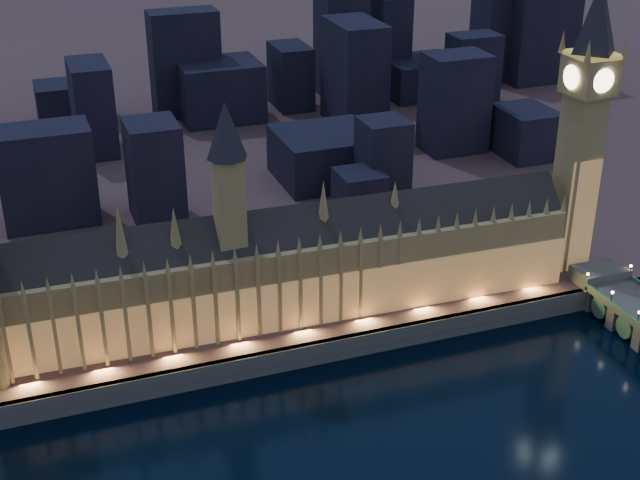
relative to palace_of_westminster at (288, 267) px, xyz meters
name	(u,v)px	position (x,y,z in m)	size (l,w,h in m)	color
ground_plane	(368,436)	(4.15, -61.74, -26.37)	(2000.00, 2000.00, 0.00)	black
north_bank	(112,36)	(4.15, 458.26, -22.37)	(2000.00, 960.00, 8.00)	#4C343D
embankment_wall	(320,352)	(4.15, -20.74, -22.37)	(2000.00, 2.50, 8.00)	#4D454F
palace_of_westminster	(288,267)	(0.00, 0.00, 0.00)	(202.00, 25.16, 78.00)	#8B8454
elizabeth_tower	(586,103)	(112.15, 0.19, 45.42)	(18.00, 18.00, 114.25)	#8B8454
city_backdrop	(264,89)	(47.98, 186.99, 5.14)	(461.88, 215.63, 76.32)	black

